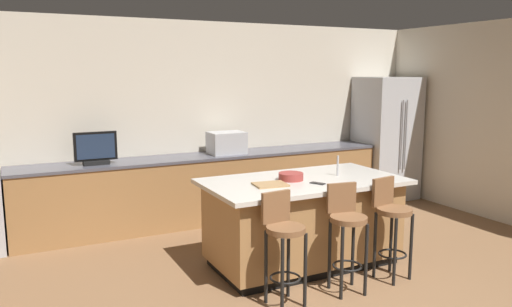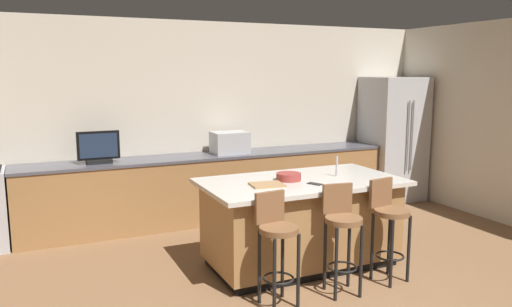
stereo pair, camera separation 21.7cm
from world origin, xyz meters
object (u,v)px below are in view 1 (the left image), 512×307
Objects in this scene: kitchen_island at (303,221)px; fruit_bowl at (291,176)px; microwave at (227,143)px; cell_phone at (318,183)px; refrigerator at (386,138)px; bar_stool_left at (283,238)px; bar_stool_right at (391,219)px; cutting_board at (270,184)px; tv_monitor at (96,149)px; bar_stool_center at (347,228)px.

kitchen_island is 0.51m from fruit_bowl.
cell_phone is at bearing -88.36° from microwave.
refrigerator reaches higher than kitchen_island.
bar_stool_left is 1.23m from bar_stool_right.
cutting_board is (-0.44, -0.09, 0.46)m from kitchen_island.
bar_stool_right is at bearing -47.29° from tv_monitor.
bar_stool_center is (0.05, -2.67, -0.46)m from microwave.
refrigerator is 7.57× the size of fruit_bowl.
bar_stool_center is at bearing -89.01° from microwave.
tv_monitor is at bearing 124.45° from cutting_board.
fruit_bowl is at bearing 108.80° from bar_stool_center.
kitchen_island is 4.10× the size of tv_monitor.
bar_stool_right reaches higher than fruit_bowl.
microwave is 3.20× the size of cell_phone.
tv_monitor reaches higher than bar_stool_center.
bar_stool_left is 0.99× the size of bar_stool_center.
bar_stool_right is at bearing -76.57° from microwave.
kitchen_island is at bearing -13.63° from fruit_bowl.
bar_stool_left is (1.14, -2.59, -0.50)m from tv_monitor.
refrigerator is at bearing 32.55° from fruit_bowl.
microwave is 2.06m from cutting_board.
refrigerator is 1.93× the size of bar_stool_center.
cell_phone is (0.67, 0.49, 0.32)m from bar_stool_left.
microwave is 2.16m from cell_phone.
tv_monitor is at bearing 107.33° from bar_stool_left.
kitchen_island is at bearing 120.63° from bar_stool_right.
refrigerator is (2.72, 1.85, 0.50)m from kitchen_island.
bar_stool_left is (-0.65, -0.72, 0.13)m from kitchen_island.
tv_monitor is at bearing 104.54° from cell_phone.
microwave is at bearing 91.23° from kitchen_island.
bar_stool_right is at bearing -65.41° from cell_phone.
microwave is 1.50× the size of cutting_board.
kitchen_island is 13.84× the size of cell_phone.
bar_stool_center is 6.72× the size of cell_phone.
bar_stool_left is at bearing -142.63° from refrigerator.
refrigerator is 3.78m from bar_stool_center.
bar_stool_left is at bearing -108.34° from cutting_board.
kitchen_island is 0.51m from cell_phone.
microwave is at bearing 178.54° from refrigerator.
kitchen_island is 2.06× the size of bar_stool_center.
refrigerator is 3.71m from cutting_board.
kitchen_island is 2.66m from tv_monitor.
microwave is 0.48× the size of bar_stool_right.
cell_phone is (0.02, -0.23, 0.45)m from kitchen_island.
bar_stool_left reaches higher than cutting_board.
cutting_board is (-0.31, -0.12, -0.03)m from fruit_bowl.
fruit_bowl reaches higher than cell_phone.
refrigerator reaches higher than bar_stool_center.
tv_monitor is 1.97× the size of fruit_bowl.
tv_monitor is 3.21m from bar_stool_center.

